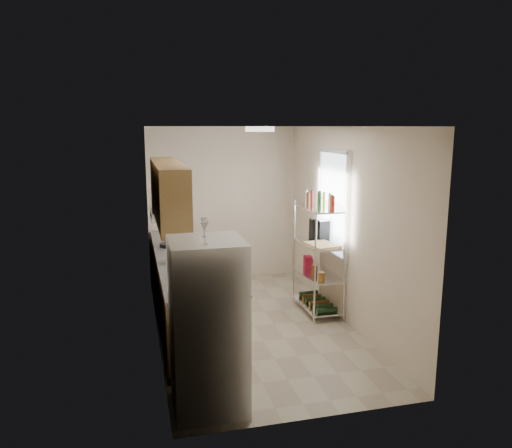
{
  "coord_description": "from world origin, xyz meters",
  "views": [
    {
      "loc": [
        -1.49,
        -6.04,
        2.6
      ],
      "look_at": [
        0.09,
        0.25,
        1.33
      ],
      "focal_mm": 35.0,
      "sensor_mm": 36.0,
      "label": 1
    }
  ],
  "objects": [
    {
      "name": "room",
      "position": [
        0.0,
        0.0,
        1.3
      ],
      "size": [
        2.52,
        4.42,
        2.62
      ],
      "color": "#AFA68E",
      "rests_on": "ground"
    },
    {
      "name": "counter_run",
      "position": [
        -0.92,
        0.44,
        0.45
      ],
      "size": [
        0.63,
        3.51,
        0.9
      ],
      "color": "#AB8549",
      "rests_on": "ground"
    },
    {
      "name": "upper_cabinets",
      "position": [
        -1.05,
        0.1,
        1.81
      ],
      "size": [
        0.33,
        2.2,
        0.72
      ],
      "primitive_type": "cube",
      "color": "#AB8549",
      "rests_on": "room"
    },
    {
      "name": "range_hood",
      "position": [
        -1.0,
        0.9,
        1.39
      ],
      "size": [
        0.5,
        0.6,
        0.12
      ],
      "primitive_type": "cube",
      "color": "#B7BABC",
      "rests_on": "room"
    },
    {
      "name": "window",
      "position": [
        1.23,
        0.35,
        1.55
      ],
      "size": [
        0.06,
        1.0,
        1.46
      ],
      "primitive_type": "cube",
      "color": "white",
      "rests_on": "room"
    },
    {
      "name": "bakers_rack",
      "position": [
        1.0,
        0.3,
        1.11
      ],
      "size": [
        0.45,
        0.9,
        1.73
      ],
      "color": "silver",
      "rests_on": "ground"
    },
    {
      "name": "ceiling_dome",
      "position": [
        0.0,
        -0.3,
        2.57
      ],
      "size": [
        0.34,
        0.34,
        0.05
      ],
      "primitive_type": "cylinder",
      "color": "white",
      "rests_on": "room"
    },
    {
      "name": "refrigerator",
      "position": [
        -0.87,
        -1.77,
        0.81
      ],
      "size": [
        0.66,
        0.66,
        1.61
      ],
      "primitive_type": "cube",
      "color": "white",
      "rests_on": "ground"
    },
    {
      "name": "wine_glass_a",
      "position": [
        -0.87,
        -1.65,
        1.7
      ],
      "size": [
        0.06,
        0.06,
        0.17
      ],
      "primitive_type": null,
      "color": "silver",
      "rests_on": "refrigerator"
    },
    {
      "name": "wine_glass_b",
      "position": [
        -0.91,
        -1.94,
        1.71
      ],
      "size": [
        0.07,
        0.07,
        0.19
      ],
      "primitive_type": null,
      "color": "silver",
      "rests_on": "refrigerator"
    },
    {
      "name": "rice_cooker",
      "position": [
        -0.95,
        0.16,
        1.0
      ],
      "size": [
        0.24,
        0.24,
        0.19
      ],
      "primitive_type": "cylinder",
      "color": "silver",
      "rests_on": "counter_run"
    },
    {
      "name": "frying_pan_large",
      "position": [
        -0.99,
        1.02,
        0.92
      ],
      "size": [
        0.31,
        0.31,
        0.05
      ],
      "primitive_type": "cylinder",
      "rotation": [
        0.0,
        0.0,
        0.1
      ],
      "color": "black",
      "rests_on": "counter_run"
    },
    {
      "name": "frying_pan_small",
      "position": [
        -0.91,
        1.03,
        0.92
      ],
      "size": [
        0.3,
        0.3,
        0.04
      ],
      "primitive_type": "cylinder",
      "rotation": [
        0.0,
        0.0,
        0.56
      ],
      "color": "black",
      "rests_on": "counter_run"
    },
    {
      "name": "cutting_board",
      "position": [
        0.97,
        0.1,
        1.03
      ],
      "size": [
        0.43,
        0.51,
        0.03
      ],
      "primitive_type": "cube",
      "rotation": [
        0.0,
        0.0,
        0.22
      ],
      "color": "tan",
      "rests_on": "bakers_rack"
    },
    {
      "name": "espresso_machine",
      "position": [
        1.08,
        0.47,
        1.17
      ],
      "size": [
        0.24,
        0.3,
        0.31
      ],
      "primitive_type": "cube",
      "rotation": [
        0.0,
        0.0,
        0.26
      ],
      "color": "black",
      "rests_on": "bakers_rack"
    },
    {
      "name": "storage_bag",
      "position": [
        0.97,
        0.63,
        0.65
      ],
      "size": [
        0.12,
        0.16,
        0.17
      ],
      "primitive_type": "cube",
      "rotation": [
        0.0,
        0.0,
        -0.11
      ],
      "color": "#A8142A",
      "rests_on": "bakers_rack"
    }
  ]
}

